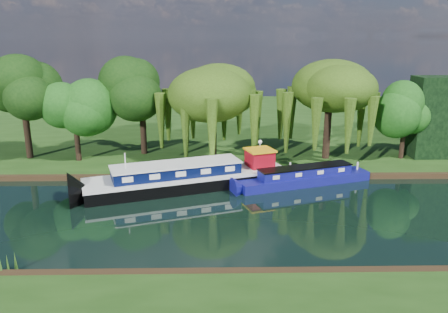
{
  "coord_description": "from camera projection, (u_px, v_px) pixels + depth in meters",
  "views": [
    {
      "loc": [
        -3.54,
        -28.48,
        12.19
      ],
      "look_at": [
        -2.92,
        5.57,
        2.8
      ],
      "focal_mm": 35.0,
      "sensor_mm": 36.0,
      "label": 1
    }
  ],
  "objects": [
    {
      "name": "far_bank",
      "position": [
        240.0,
        122.0,
        63.47
      ],
      "size": [
        120.0,
        52.0,
        0.45
      ],
      "primitive_type": "cube",
      "color": "#1A3A0F",
      "rests_on": "ground"
    },
    {
      "name": "mooring_posts",
      "position": [
        251.0,
        168.0,
        38.59
      ],
      "size": [
        19.16,
        0.16,
        1.0
      ],
      "color": "silver",
      "rests_on": "far_bank"
    },
    {
      "name": "conifer_hedge",
      "position": [
        442.0,
        117.0,
        43.4
      ],
      "size": [
        6.0,
        3.0,
        8.0
      ],
      "primitive_type": "cube",
      "color": "black",
      "rests_on": "far_bank"
    },
    {
      "name": "reeds_near",
      "position": [
        411.0,
        261.0,
        23.43
      ],
      "size": [
        33.7,
        1.5,
        1.1
      ],
      "color": "#244F15",
      "rests_on": "ground"
    },
    {
      "name": "lamppost",
      "position": [
        260.0,
        146.0,
        40.24
      ],
      "size": [
        0.36,
        0.36,
        2.56
      ],
      "color": "silver",
      "rests_on": "far_bank"
    },
    {
      "name": "tree_far_right",
      "position": [
        406.0,
        113.0,
        42.41
      ],
      "size": [
        4.04,
        4.04,
        6.61
      ],
      "color": "black",
      "rests_on": "far_bank"
    },
    {
      "name": "red_dinghy",
      "position": [
        157.0,
        189.0,
        36.01
      ],
      "size": [
        3.24,
        2.62,
        0.59
      ],
      "primitive_type": "imported",
      "rotation": [
        0.0,
        0.0,
        1.35
      ],
      "color": "maroon",
      "rests_on": "ground"
    },
    {
      "name": "tree_far_mid",
      "position": [
        141.0,
        93.0,
        43.76
      ],
      "size": [
        5.52,
        5.52,
        9.03
      ],
      "color": "black",
      "rests_on": "far_bank"
    },
    {
      "name": "tree_far_left",
      "position": [
        74.0,
        108.0,
        41.51
      ],
      "size": [
        4.71,
        4.71,
        7.58
      ],
      "color": "black",
      "rests_on": "far_bank"
    },
    {
      "name": "willow_left",
      "position": [
        213.0,
        94.0,
        42.11
      ],
      "size": [
        7.28,
        7.28,
        8.72
      ],
      "color": "black",
      "rests_on": "far_bank"
    },
    {
      "name": "narrowboat",
      "position": [
        305.0,
        177.0,
        37.11
      ],
      "size": [
        11.8,
        5.6,
        1.72
      ],
      "rotation": [
        0.0,
        0.0,
        0.32
      ],
      "color": "navy",
      "rests_on": "ground"
    },
    {
      "name": "ground",
      "position": [
        267.0,
        216.0,
        30.76
      ],
      "size": [
        120.0,
        120.0,
        0.0
      ],
      "primitive_type": "plane",
      "color": "black"
    },
    {
      "name": "willow_right",
      "position": [
        330.0,
        94.0,
        41.98
      ],
      "size": [
        7.16,
        7.16,
        8.73
      ],
      "color": "black",
      "rests_on": "far_bank"
    },
    {
      "name": "tree_far_back",
      "position": [
        23.0,
        94.0,
        42.14
      ],
      "size": [
        5.43,
        5.43,
        9.13
      ],
      "color": "black",
      "rests_on": "far_bank"
    },
    {
      "name": "dutch_barge",
      "position": [
        190.0,
        177.0,
        36.32
      ],
      "size": [
        17.2,
        9.05,
        3.56
      ],
      "rotation": [
        0.0,
        0.0,
        0.33
      ],
      "color": "black",
      "rests_on": "ground"
    }
  ]
}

